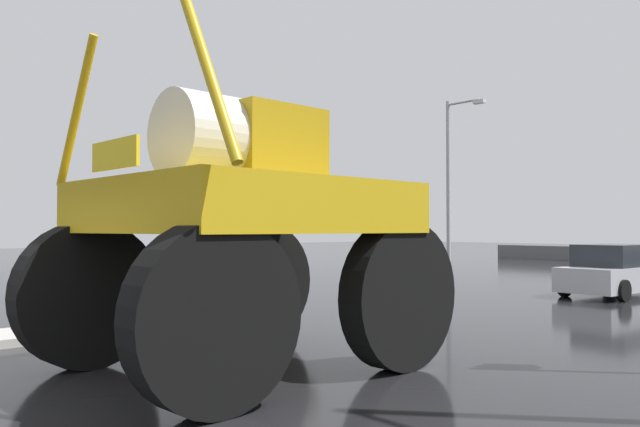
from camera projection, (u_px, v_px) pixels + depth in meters
ground_plane at (612, 295)px, 18.64m from camera, size 120.00×120.00×0.00m
median_island at (98, 328)px, 11.99m from camera, size 1.33×7.54×0.15m
oversize_sprayer at (242, 226)px, 8.82m from camera, size 4.47×5.26×4.68m
sedan_ahead at (615, 272)px, 18.41m from camera, size 2.08×4.20×1.52m
traffic_signal_near_left at (253, 190)px, 15.87m from camera, size 0.24×0.54×4.07m
streetlight_far_left at (451, 177)px, 27.24m from camera, size 1.93×0.24×7.58m
bare_tree_left at (283, 168)px, 22.29m from camera, size 2.59×2.59×5.30m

